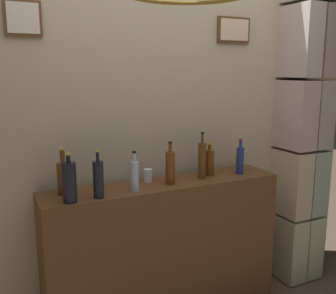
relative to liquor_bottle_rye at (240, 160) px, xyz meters
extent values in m
cube|color=#BCAD8E|center=(-0.58, 0.28, 0.31)|extent=(3.61, 0.08, 2.84)
cube|color=brown|center=(-1.38, 0.23, 0.92)|extent=(0.20, 0.03, 0.20)
cube|color=beige|center=(-1.38, 0.21, 0.92)|extent=(0.17, 0.01, 0.17)
cube|color=brown|center=(0.07, 0.23, 0.92)|extent=(0.27, 0.03, 0.18)
cube|color=beige|center=(0.07, 0.21, 0.92)|extent=(0.24, 0.01, 0.15)
cube|color=#BABF9D|center=(0.58, 0.11, -0.83)|extent=(0.17, 0.38, 0.53)
cube|color=#B0BF96|center=(0.76, 0.11, -0.83)|extent=(0.17, 0.38, 0.53)
cube|color=#C3B594|center=(0.58, 0.11, -0.27)|extent=(0.16, 0.38, 0.53)
cube|color=#90AA94|center=(0.76, 0.11, -0.27)|extent=(0.18, 0.38, 0.53)
cube|color=#BCA19E|center=(0.58, 0.11, 0.28)|extent=(0.18, 0.38, 0.53)
cube|color=#A19E91|center=(0.76, 0.11, 0.28)|extent=(0.16, 0.38, 0.53)
cube|color=#B9ABA0|center=(0.58, 0.11, 0.84)|extent=(0.16, 0.38, 0.53)
cube|color=gray|center=(0.76, 0.11, 0.84)|extent=(0.16, 0.38, 0.53)
cube|color=brown|center=(-0.58, 0.03, -0.61)|extent=(1.62, 0.34, 1.01)
cylinder|color=navy|center=(0.00, 0.00, -0.01)|extent=(0.05, 0.05, 0.19)
cylinder|color=navy|center=(0.00, 0.00, 0.12)|extent=(0.02, 0.02, 0.05)
cylinder|color=maroon|center=(0.00, 0.00, 0.15)|extent=(0.02, 0.02, 0.01)
cylinder|color=black|center=(-1.22, -0.08, 0.01)|extent=(0.08, 0.08, 0.23)
cylinder|color=black|center=(-1.22, -0.08, 0.15)|extent=(0.03, 0.03, 0.04)
cylinder|color=#B7932D|center=(-1.22, -0.08, 0.17)|extent=(0.03, 0.03, 0.01)
cylinder|color=brown|center=(-0.56, -0.01, 0.01)|extent=(0.06, 0.06, 0.22)
cylinder|color=brown|center=(-0.56, -0.01, 0.14)|extent=(0.02, 0.02, 0.05)
cylinder|color=black|center=(-0.56, -0.01, 0.17)|extent=(0.02, 0.02, 0.01)
cylinder|color=black|center=(-1.06, -0.07, 0.01)|extent=(0.06, 0.06, 0.22)
cylinder|color=black|center=(-1.06, -0.07, 0.14)|extent=(0.02, 0.02, 0.05)
cylinder|color=#B7932D|center=(-1.06, -0.07, 0.18)|extent=(0.02, 0.02, 0.01)
cylinder|color=#ADC5E1|center=(-0.82, -0.04, -0.01)|extent=(0.05, 0.05, 0.19)
cylinder|color=#ADC5E1|center=(-0.82, -0.04, 0.11)|extent=(0.02, 0.02, 0.05)
cylinder|color=black|center=(-0.82, -0.04, 0.14)|extent=(0.03, 0.03, 0.01)
cylinder|color=#5F3315|center=(-1.23, 0.08, -0.01)|extent=(0.08, 0.08, 0.19)
cylinder|color=#5F3315|center=(-1.23, 0.08, 0.13)|extent=(0.03, 0.03, 0.08)
cylinder|color=#B7932D|center=(-1.23, 0.08, 0.17)|extent=(0.03, 0.03, 0.01)
cylinder|color=#603512|center=(-0.22, 0.06, -0.01)|extent=(0.07, 0.07, 0.18)
cylinder|color=#603512|center=(-0.22, 0.06, 0.10)|extent=(0.03, 0.03, 0.04)
cylinder|color=#B7932D|center=(-0.22, 0.06, 0.13)|extent=(0.03, 0.03, 0.01)
cylinder|color=#5D3713|center=(-0.31, 0.01, 0.02)|extent=(0.05, 0.05, 0.25)
cylinder|color=#5D3713|center=(-0.31, 0.01, 0.18)|extent=(0.02, 0.02, 0.06)
cylinder|color=black|center=(-0.31, 0.01, 0.21)|extent=(0.02, 0.02, 0.01)
cylinder|color=silver|center=(-0.67, 0.10, -0.06)|extent=(0.06, 0.06, 0.09)
camera|label=1|loc=(-1.62, -2.16, 0.62)|focal=40.72mm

